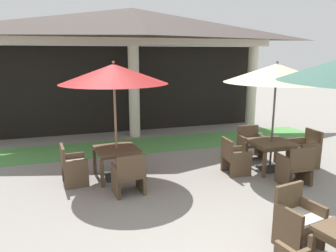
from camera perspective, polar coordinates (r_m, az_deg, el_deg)
The scene contains 13 objects.
background_pavilion at distance 11.18m, azimuth -6.29°, elevation 15.31°, with size 10.26×2.86×4.22m.
lawn_strip at distance 10.22m, azimuth -4.30°, elevation -3.36°, with size 12.06×1.75×0.01m, color #519347.
patio_table_near_foreground at distance 7.54m, azimuth -8.97°, elevation -4.51°, with size 1.01×1.01×0.70m.
patio_umbrella_near_foreground at distance 7.22m, azimuth -9.45°, elevation 8.77°, with size 2.36×2.36×2.64m.
patio_chair_near_foreground_south at distance 6.71m, azimuth -6.85°, elevation -8.51°, with size 0.64×0.59×0.87m.
patio_chair_near_foreground_west at distance 7.44m, azimuth -16.30°, elevation -6.72°, with size 0.56×0.65×0.88m.
patio_chair_mid_left_north at distance 5.34m, azimuth 21.69°, elevation -14.93°, with size 0.63×0.61×0.90m.
patio_table_mid_right at distance 8.31m, azimuth 17.60°, elevation -3.22°, with size 0.98×0.98×0.72m.
patio_umbrella_mid_right at distance 8.04m, azimuth 18.41°, elevation 8.65°, with size 2.44×2.44×2.63m.
patio_chair_mid_right_west at distance 7.92m, azimuth 11.56°, elevation -5.47°, with size 0.56×0.58×0.86m.
patio_chair_mid_right_south at distance 7.62m, azimuth 21.39°, elevation -6.62°, with size 0.63×0.55×0.88m.
patio_chair_mid_right_north at distance 9.17m, azimuth 14.28°, elevation -2.99°, with size 0.66×0.58×0.87m.
patio_chair_mid_right_east at distance 8.92m, azimuth 22.78°, elevation -3.89°, with size 0.61×0.64×0.93m.
Camera 1 is at (-2.25, -2.47, 2.80)m, focal length 34.92 mm.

